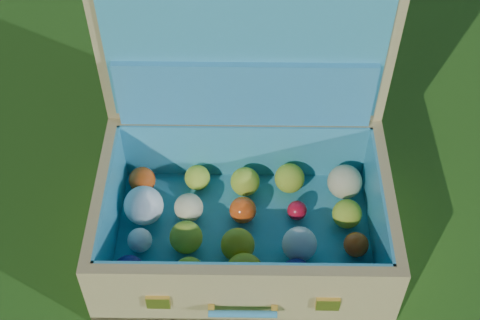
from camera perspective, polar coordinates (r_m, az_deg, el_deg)
name	(u,v)px	position (r m, az deg, el deg)	size (l,w,h in m)	color
ground	(172,228)	(1.64, -5.85, -5.76)	(60.00, 60.00, 0.00)	#215114
suitcase	(243,168)	(1.52, 0.28, -0.73)	(0.70, 0.55, 0.64)	tan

